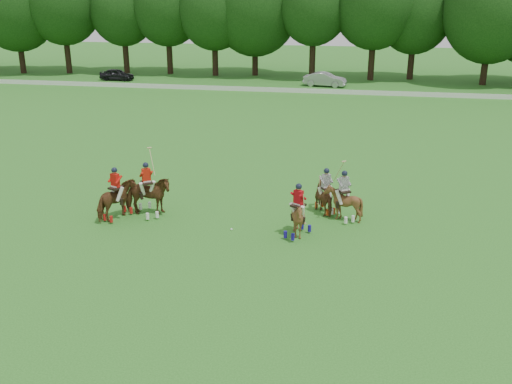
% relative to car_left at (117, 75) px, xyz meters
% --- Properties ---
extents(ground, '(180.00, 180.00, 0.00)m').
position_rel_car_left_xyz_m(ground, '(21.56, -42.50, -0.65)').
color(ground, '#24621C').
rests_on(ground, ground).
extents(tree_line, '(117.98, 14.32, 14.75)m').
position_rel_car_left_xyz_m(tree_line, '(21.82, 5.55, 7.58)').
color(tree_line, black).
rests_on(tree_line, ground).
extents(boundary_rail, '(120.00, 0.10, 0.44)m').
position_rel_car_left_xyz_m(boundary_rail, '(21.56, -4.50, -0.43)').
color(boundary_rail, white).
rests_on(boundary_rail, ground).
extents(car_left, '(3.90, 1.70, 1.31)m').
position_rel_car_left_xyz_m(car_left, '(0.00, 0.00, 0.00)').
color(car_left, black).
rests_on(car_left, ground).
extents(car_mid, '(4.64, 2.23, 1.47)m').
position_rel_car_left_xyz_m(car_mid, '(23.42, 0.00, 0.08)').
color(car_mid, '#A6A5AB').
rests_on(car_mid, ground).
extents(polo_red_a, '(1.56, 2.17, 2.37)m').
position_rel_car_left_xyz_m(polo_red_a, '(17.11, -39.02, 0.21)').
color(polo_red_a, '#512E15').
rests_on(polo_red_a, ground).
extents(polo_red_b, '(2.33, 2.26, 3.01)m').
position_rel_car_left_xyz_m(polo_red_b, '(18.31, -38.38, 0.26)').
color(polo_red_b, '#512E15').
rests_on(polo_red_b, ground).
extents(polo_red_c, '(1.82, 1.88, 2.29)m').
position_rel_car_left_xyz_m(polo_red_c, '(25.20, -39.49, 0.17)').
color(polo_red_c, '#512E15').
rests_on(polo_red_c, ground).
extents(polo_stripe_a, '(1.53, 1.76, 2.11)m').
position_rel_car_left_xyz_m(polo_stripe_a, '(26.11, -36.57, 0.09)').
color(polo_stripe_a, '#512E15').
rests_on(polo_stripe_a, ground).
extents(polo_stripe_b, '(1.84, 1.87, 2.81)m').
position_rel_car_left_xyz_m(polo_stripe_b, '(26.93, -37.31, 0.16)').
color(polo_stripe_b, '#512E15').
rests_on(polo_stripe_b, ground).
extents(polo_ball, '(0.09, 0.09, 0.09)m').
position_rel_car_left_xyz_m(polo_ball, '(22.38, -39.39, -0.61)').
color(polo_ball, white).
rests_on(polo_ball, ground).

